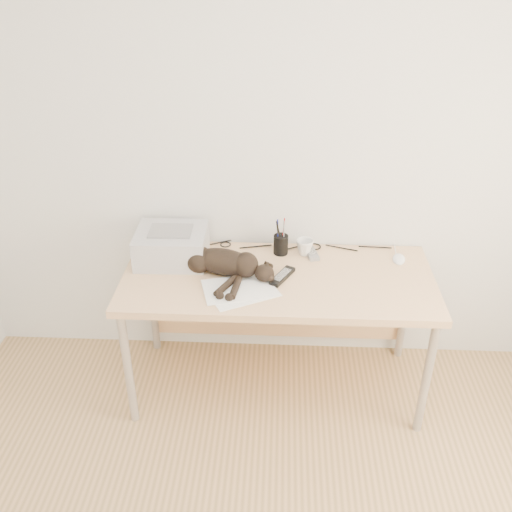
# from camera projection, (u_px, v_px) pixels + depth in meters

# --- Properties ---
(wall_back) EXTENTS (3.50, 0.00, 3.50)m
(wall_back) POSITION_uv_depth(u_px,v_px,m) (281.00, 148.00, 2.95)
(wall_back) COLOR silver
(wall_back) RESTS_ON floor
(desk) EXTENTS (1.60, 0.70, 0.74)m
(desk) POSITION_uv_depth(u_px,v_px,m) (278.00, 289.00, 3.06)
(desk) COLOR #E3B185
(desk) RESTS_ON floor
(printer) EXTENTS (0.38, 0.32, 0.18)m
(printer) POSITION_uv_depth(u_px,v_px,m) (172.00, 245.00, 3.03)
(printer) COLOR #B8B7BD
(printer) RESTS_ON desk
(papers) EXTENTS (0.41, 0.35, 0.01)m
(papers) POSITION_uv_depth(u_px,v_px,m) (240.00, 290.00, 2.81)
(papers) COLOR white
(papers) RESTS_ON desk
(cat) EXTENTS (0.62, 0.39, 0.15)m
(cat) POSITION_uv_depth(u_px,v_px,m) (220.00, 263.00, 2.91)
(cat) COLOR black
(cat) RESTS_ON desk
(mug) EXTENTS (0.13, 0.13, 0.09)m
(mug) POSITION_uv_depth(u_px,v_px,m) (305.00, 247.00, 3.10)
(mug) COLOR white
(mug) RESTS_ON desk
(pen_cup) EXTENTS (0.08, 0.08, 0.20)m
(pen_cup) POSITION_uv_depth(u_px,v_px,m) (281.00, 244.00, 3.10)
(pen_cup) COLOR black
(pen_cup) RESTS_ON desk
(remote_grey) EXTENTS (0.10, 0.20, 0.02)m
(remote_grey) POSITION_uv_depth(u_px,v_px,m) (310.00, 251.00, 3.13)
(remote_grey) COLOR gray
(remote_grey) RESTS_ON desk
(remote_black) EXTENTS (0.14, 0.19, 0.02)m
(remote_black) POSITION_uv_depth(u_px,v_px,m) (282.00, 276.00, 2.90)
(remote_black) COLOR black
(remote_black) RESTS_ON desk
(mouse) EXTENTS (0.09, 0.12, 0.04)m
(mouse) POSITION_uv_depth(u_px,v_px,m) (399.00, 257.00, 3.05)
(mouse) COLOR white
(mouse) RESTS_ON desk
(cable_tangle) EXTENTS (1.36, 0.07, 0.01)m
(cable_tangle) POSITION_uv_depth(u_px,v_px,m) (279.00, 246.00, 3.19)
(cable_tangle) COLOR black
(cable_tangle) RESTS_ON desk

